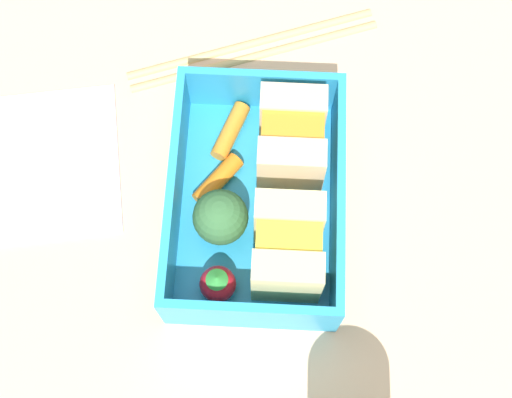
% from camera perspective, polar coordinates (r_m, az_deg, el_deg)
% --- Properties ---
extents(ground_plane, '(1.20, 1.20, 0.02)m').
position_cam_1_polar(ground_plane, '(0.55, 0.00, -1.31)').
color(ground_plane, '#E2B38E').
extents(bento_tray, '(0.18, 0.12, 0.01)m').
position_cam_1_polar(bento_tray, '(0.54, 0.00, -0.77)').
color(bento_tray, '#2998CF').
rests_on(bento_tray, ground_plane).
extents(bento_rim, '(0.18, 0.12, 0.05)m').
position_cam_1_polar(bento_rim, '(0.51, 0.00, 0.33)').
color(bento_rim, '#2998CF').
rests_on(bento_rim, bento_tray).
extents(sandwich_left, '(0.06, 0.05, 0.06)m').
position_cam_1_polar(sandwich_left, '(0.52, 2.84, 4.60)').
color(sandwich_left, beige).
rests_on(sandwich_left, bento_tray).
extents(sandwich_center_left, '(0.06, 0.05, 0.06)m').
position_cam_1_polar(sandwich_center_left, '(0.49, 2.54, -3.90)').
color(sandwich_center_left, beige).
rests_on(sandwich_center_left, bento_tray).
extents(carrot_stick_left, '(0.05, 0.03, 0.01)m').
position_cam_1_polar(carrot_stick_left, '(0.55, -2.05, 5.45)').
color(carrot_stick_left, orange).
rests_on(carrot_stick_left, bento_tray).
extents(carrot_stick_far_left, '(0.04, 0.04, 0.01)m').
position_cam_1_polar(carrot_stick_far_left, '(0.53, -3.07, 1.55)').
color(carrot_stick_far_left, orange).
rests_on(carrot_stick_far_left, bento_tray).
extents(broccoli_floret, '(0.04, 0.04, 0.05)m').
position_cam_1_polar(broccoli_floret, '(0.50, -2.86, -1.48)').
color(broccoli_floret, '#81CA59').
rests_on(broccoli_floret, bento_tray).
extents(strawberry_far_left, '(0.03, 0.03, 0.03)m').
position_cam_1_polar(strawberry_far_left, '(0.50, -3.08, -6.77)').
color(strawberry_far_left, red).
rests_on(strawberry_far_left, bento_tray).
extents(chopstick_pair, '(0.09, 0.21, 0.01)m').
position_cam_1_polar(chopstick_pair, '(0.60, -0.22, 11.98)').
color(chopstick_pair, tan).
rests_on(chopstick_pair, ground_plane).
extents(folded_napkin, '(0.14, 0.12, 0.00)m').
position_cam_1_polar(folded_napkin, '(0.58, -15.76, 2.87)').
color(folded_napkin, silver).
rests_on(folded_napkin, ground_plane).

